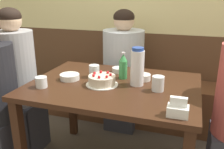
{
  "coord_description": "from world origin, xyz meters",
  "views": [
    {
      "loc": [
        0.51,
        -1.57,
        1.34
      ],
      "look_at": [
        -0.03,
        0.05,
        0.77
      ],
      "focal_mm": 40.0,
      "sensor_mm": 36.0,
      "label": 1
    }
  ],
  "objects_px": {
    "napkin_holder": "(178,109)",
    "bowl_soup_white": "(143,77)",
    "person_dark_striped": "(18,87)",
    "glass_shot_small": "(158,84)",
    "bowl_rice_small": "(70,77)",
    "water_pitcher": "(137,67)",
    "person_teal_shirt": "(123,71)",
    "glass_water_tall": "(41,82)",
    "bench_seat": "(137,101)",
    "birthday_cake": "(102,80)",
    "soju_bottle": "(123,66)",
    "bowl_side_dish": "(119,70)",
    "glass_tumbler_short": "(94,71)"
  },
  "relations": [
    {
      "from": "person_dark_striped",
      "to": "bench_seat",
      "type": "bearing_deg",
      "value": 43.29
    },
    {
      "from": "bench_seat",
      "to": "soju_bottle",
      "type": "xyz_separation_m",
      "value": [
        0.03,
        -0.69,
        0.58
      ]
    },
    {
      "from": "glass_shot_small",
      "to": "person_dark_striped",
      "type": "distance_m",
      "value": 1.18
    },
    {
      "from": "soju_bottle",
      "to": "bowl_rice_small",
      "type": "distance_m",
      "value": 0.4
    },
    {
      "from": "bench_seat",
      "to": "napkin_holder",
      "type": "xyz_separation_m",
      "value": [
        0.47,
        -1.18,
        0.53
      ]
    },
    {
      "from": "person_teal_shirt",
      "to": "person_dark_striped",
      "type": "bearing_deg",
      "value": -47.44
    },
    {
      "from": "water_pitcher",
      "to": "napkin_holder",
      "type": "distance_m",
      "value": 0.5
    },
    {
      "from": "bowl_rice_small",
      "to": "glass_shot_small",
      "type": "distance_m",
      "value": 0.65
    },
    {
      "from": "bowl_soup_white",
      "to": "bowl_rice_small",
      "type": "distance_m",
      "value": 0.54
    },
    {
      "from": "napkin_holder",
      "to": "glass_shot_small",
      "type": "xyz_separation_m",
      "value": [
        -0.15,
        0.32,
        0.01
      ]
    },
    {
      "from": "napkin_holder",
      "to": "bowl_soup_white",
      "type": "distance_m",
      "value": 0.57
    },
    {
      "from": "bowl_soup_white",
      "to": "napkin_holder",
      "type": "bearing_deg",
      "value": -60.1
    },
    {
      "from": "birthday_cake",
      "to": "glass_shot_small",
      "type": "bearing_deg",
      "value": 2.32
    },
    {
      "from": "water_pitcher",
      "to": "bowl_side_dish",
      "type": "height_order",
      "value": "water_pitcher"
    },
    {
      "from": "napkin_holder",
      "to": "glass_water_tall",
      "type": "bearing_deg",
      "value": 171.68
    },
    {
      "from": "water_pitcher",
      "to": "bowl_rice_small",
      "type": "distance_m",
      "value": 0.51
    },
    {
      "from": "glass_shot_small",
      "to": "napkin_holder",
      "type": "bearing_deg",
      "value": -64.68
    },
    {
      "from": "glass_water_tall",
      "to": "person_dark_striped",
      "type": "xyz_separation_m",
      "value": [
        -0.41,
        0.25,
        -0.18
      ]
    },
    {
      "from": "soju_bottle",
      "to": "bowl_rice_small",
      "type": "bearing_deg",
      "value": -157.73
    },
    {
      "from": "glass_tumbler_short",
      "to": "glass_shot_small",
      "type": "height_order",
      "value": "glass_shot_small"
    },
    {
      "from": "napkin_holder",
      "to": "glass_water_tall",
      "type": "distance_m",
      "value": 0.92
    },
    {
      "from": "glass_tumbler_short",
      "to": "person_dark_striped",
      "type": "xyz_separation_m",
      "value": [
        -0.66,
        -0.07,
        -0.19
      ]
    },
    {
      "from": "person_teal_shirt",
      "to": "soju_bottle",
      "type": "bearing_deg",
      "value": 15.54
    },
    {
      "from": "person_dark_striped",
      "to": "glass_tumbler_short",
      "type": "bearing_deg",
      "value": 5.88
    },
    {
      "from": "birthday_cake",
      "to": "water_pitcher",
      "type": "height_order",
      "value": "water_pitcher"
    },
    {
      "from": "glass_water_tall",
      "to": "person_teal_shirt",
      "type": "distance_m",
      "value": 0.98
    },
    {
      "from": "water_pitcher",
      "to": "bowl_side_dish",
      "type": "distance_m",
      "value": 0.33
    },
    {
      "from": "soju_bottle",
      "to": "bowl_side_dish",
      "type": "distance_m",
      "value": 0.17
    },
    {
      "from": "bowl_soup_white",
      "to": "bowl_side_dish",
      "type": "bearing_deg",
      "value": 150.94
    },
    {
      "from": "bowl_soup_white",
      "to": "person_teal_shirt",
      "type": "xyz_separation_m",
      "value": [
        -0.31,
        0.55,
        -0.15
      ]
    },
    {
      "from": "bowl_side_dish",
      "to": "person_dark_striped",
      "type": "relative_size",
      "value": 0.09
    },
    {
      "from": "water_pitcher",
      "to": "bench_seat",
      "type": "bearing_deg",
      "value": 101.36
    },
    {
      "from": "bowl_soup_white",
      "to": "glass_tumbler_short",
      "type": "bearing_deg",
      "value": -173.15
    },
    {
      "from": "birthday_cake",
      "to": "glass_shot_small",
      "type": "height_order",
      "value": "glass_shot_small"
    },
    {
      "from": "water_pitcher",
      "to": "bowl_rice_small",
      "type": "height_order",
      "value": "water_pitcher"
    },
    {
      "from": "soju_bottle",
      "to": "person_dark_striped",
      "type": "relative_size",
      "value": 0.16
    },
    {
      "from": "napkin_holder",
      "to": "glass_tumbler_short",
      "type": "relative_size",
      "value": 1.2
    },
    {
      "from": "napkin_holder",
      "to": "water_pitcher",
      "type": "bearing_deg",
      "value": 128.73
    },
    {
      "from": "person_teal_shirt",
      "to": "napkin_holder",
      "type": "bearing_deg",
      "value": 29.47
    },
    {
      "from": "napkin_holder",
      "to": "person_dark_striped",
      "type": "relative_size",
      "value": 0.09
    },
    {
      "from": "water_pitcher",
      "to": "bowl_soup_white",
      "type": "xyz_separation_m",
      "value": [
        0.02,
        0.11,
        -0.11
      ]
    },
    {
      "from": "birthday_cake",
      "to": "glass_shot_small",
      "type": "xyz_separation_m",
      "value": [
        0.38,
        0.02,
        0.02
      ]
    },
    {
      "from": "bench_seat",
      "to": "napkin_holder",
      "type": "bearing_deg",
      "value": -68.47
    },
    {
      "from": "birthday_cake",
      "to": "bowl_rice_small",
      "type": "distance_m",
      "value": 0.27
    },
    {
      "from": "birthday_cake",
      "to": "bowl_rice_small",
      "type": "bearing_deg",
      "value": 173.1
    },
    {
      "from": "bowl_soup_white",
      "to": "bowl_rice_small",
      "type": "bearing_deg",
      "value": -163.07
    },
    {
      "from": "soju_bottle",
      "to": "bowl_soup_white",
      "type": "bearing_deg",
      "value": 2.89
    },
    {
      "from": "glass_water_tall",
      "to": "water_pitcher",
      "type": "bearing_deg",
      "value": 22.25
    },
    {
      "from": "glass_water_tall",
      "to": "glass_shot_small",
      "type": "distance_m",
      "value": 0.78
    },
    {
      "from": "water_pitcher",
      "to": "person_dark_striped",
      "type": "xyz_separation_m",
      "value": [
        -1.01,
        -0.0,
        -0.27
      ]
    }
  ]
}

